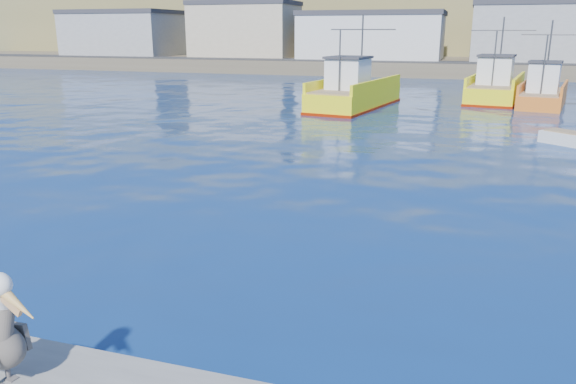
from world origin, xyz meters
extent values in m
plane|color=#06274F|center=(0.00, 0.00, 0.00)|extent=(260.00, 260.00, 0.00)
cube|color=brown|center=(0.00, 72.00, 0.80)|extent=(160.00, 30.00, 1.60)
cube|color=brown|center=(0.00, 98.00, 6.00)|extent=(180.00, 40.00, 14.00)
cube|color=brown|center=(0.00, 118.00, 11.00)|extent=(200.00, 40.00, 24.00)
cube|color=#2D2D2D|center=(0.00, 61.00, 1.65)|extent=(150.00, 5.00, 0.10)
cube|color=gray|center=(-48.00, 67.00, 4.60)|extent=(16.00, 10.00, 6.00)
cube|color=#333338|center=(-48.00, 67.00, 7.90)|extent=(16.32, 10.20, 0.60)
cube|color=tan|center=(-28.00, 67.00, 5.10)|extent=(14.00, 9.00, 7.00)
cube|color=#333338|center=(-28.00, 67.00, 8.90)|extent=(14.28, 9.18, 0.60)
cube|color=silver|center=(-10.00, 67.00, 4.35)|extent=(18.00, 11.00, 5.50)
cube|color=#333338|center=(-10.00, 67.00, 7.40)|extent=(18.36, 11.22, 0.60)
cube|color=gray|center=(10.00, 67.00, 4.85)|extent=(15.00, 10.00, 6.50)
cube|color=#333338|center=(10.00, 67.00, 8.40)|extent=(15.30, 10.20, 0.60)
cube|color=yellow|center=(-4.84, 30.16, 0.67)|extent=(5.09, 10.71, 1.34)
cube|color=yellow|center=(-3.25, 29.90, 1.69)|extent=(1.88, 9.97, 0.70)
cube|color=yellow|center=(-6.43, 30.43, 1.69)|extent=(1.88, 9.97, 0.70)
cube|color=#8E1901|center=(-4.84, 30.16, 0.05)|extent=(5.19, 10.92, 0.25)
cube|color=#8C7251|center=(-4.84, 30.16, 1.39)|extent=(4.75, 10.26, 0.10)
cube|color=white|center=(-5.09, 28.64, 2.44)|extent=(2.79, 2.93, 2.00)
cube|color=#333338|center=(-5.09, 28.64, 3.54)|extent=(3.01, 3.27, 0.15)
cylinder|color=#4C4C4C|center=(-4.67, 31.18, 3.84)|extent=(0.14, 0.14, 5.00)
cylinder|color=#4C4C4C|center=(-5.35, 27.12, 3.34)|extent=(0.12, 0.12, 4.00)
cylinder|color=#4C4C4C|center=(-4.67, 31.18, 5.34)|extent=(4.74, 0.88, 0.08)
cube|color=yellow|center=(4.78, 37.60, 0.64)|extent=(4.76, 10.22, 1.28)
cube|color=yellow|center=(6.36, 37.37, 1.63)|extent=(1.57, 9.58, 0.70)
cube|color=yellow|center=(3.20, 37.83, 1.63)|extent=(1.57, 9.58, 0.70)
cube|color=#8E1901|center=(4.78, 37.60, 0.05)|extent=(4.86, 10.43, 0.25)
cube|color=#8C7251|center=(4.78, 37.60, 1.33)|extent=(4.44, 9.80, 0.10)
cube|color=white|center=(4.57, 36.14, 2.38)|extent=(2.70, 2.77, 2.00)
cube|color=#333338|center=(4.57, 36.14, 3.48)|extent=(2.91, 3.09, 0.15)
cylinder|color=#4C4C4C|center=(4.92, 38.57, 3.78)|extent=(0.14, 0.14, 5.00)
cylinder|color=#4C4C4C|center=(4.36, 34.68, 3.28)|extent=(0.11, 0.11, 4.00)
cylinder|color=#4C4C4C|center=(4.92, 38.57, 5.28)|extent=(4.72, 0.75, 0.08)
cube|color=orange|center=(7.92, 35.07, 0.49)|extent=(4.14, 7.96, 0.98)
cube|color=orange|center=(9.24, 34.83, 1.33)|extent=(1.49, 7.33, 0.70)
cube|color=orange|center=(6.61, 35.30, 1.33)|extent=(1.49, 7.33, 0.70)
cube|color=#8C7251|center=(7.92, 35.07, 1.03)|extent=(3.87, 7.62, 0.10)
cube|color=white|center=(7.72, 33.95, 2.08)|extent=(2.29, 2.22, 2.00)
cube|color=#333338|center=(7.72, 33.95, 3.18)|extent=(2.47, 2.47, 0.15)
cylinder|color=#4C4C4C|center=(8.06, 35.81, 3.48)|extent=(0.14, 0.14, 5.00)
cylinder|color=#4C4C4C|center=(7.52, 32.83, 2.98)|extent=(0.12, 0.12, 4.00)
cylinder|color=#4C4C4C|center=(8.06, 35.81, 4.98)|extent=(3.93, 0.79, 0.08)
cylinder|color=#595451|center=(-3.09, -4.02, 0.66)|extent=(0.08, 0.08, 0.32)
cube|color=#595451|center=(-3.03, -4.03, 0.51)|extent=(0.18, 0.16, 0.02)
cube|color=#38332D|center=(-3.06, -3.88, 1.12)|extent=(0.73, 0.18, 0.47)
cylinder|color=#38332D|center=(-2.85, -4.16, 1.44)|extent=(0.27, 0.37, 0.51)
cone|color=gold|center=(-2.55, -4.21, 1.86)|extent=(0.67, 0.26, 0.45)
cube|color=tan|center=(-2.66, -4.19, 1.81)|extent=(0.40, 0.12, 0.28)
camera|label=1|loc=(2.85, -9.43, 5.28)|focal=35.00mm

